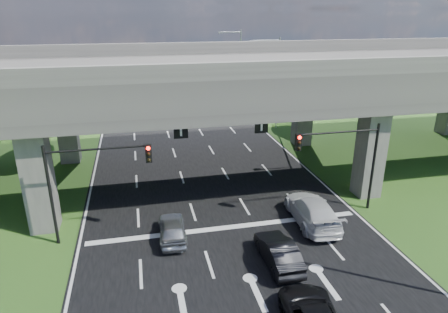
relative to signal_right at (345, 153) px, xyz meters
name	(u,v)px	position (x,y,z in m)	size (l,w,h in m)	color
ground	(242,260)	(-7.82, -3.94, -4.19)	(160.00, 160.00, 0.00)	#2B4F19
road	(208,185)	(-7.82, 6.06, -4.17)	(18.00, 120.00, 0.03)	black
overpass	(202,79)	(-7.82, 8.06, 3.73)	(80.00, 15.00, 10.00)	#3A3734
signal_right	(345,153)	(0.00, 0.00, 0.00)	(5.76, 0.54, 6.00)	black
signal_left	(89,174)	(-15.65, 0.00, 0.00)	(5.76, 0.54, 6.00)	black
streetlight_far	(275,77)	(2.27, 20.06, 1.66)	(3.38, 0.25, 10.00)	gray
streetlight_beyond	(238,60)	(2.27, 36.06, 1.66)	(3.38, 0.25, 10.00)	gray
tree_left_near	(45,92)	(-21.78, 22.06, 0.63)	(4.50, 4.50, 7.80)	black
tree_left_mid	(32,86)	(-24.78, 30.06, -0.01)	(3.91, 3.90, 6.76)	black
tree_left_far	(75,67)	(-20.78, 38.06, 0.95)	(4.80, 4.80, 8.32)	black
tree_right_near	(286,82)	(5.22, 24.06, 0.31)	(4.20, 4.20, 7.28)	black
tree_right_mid	(286,74)	(8.22, 32.06, -0.01)	(3.91, 3.90, 6.76)	black
tree_right_far	(244,63)	(4.22, 40.06, 0.63)	(4.50, 4.50, 7.80)	black
car_silver	(172,228)	(-11.27, -0.94, -3.49)	(1.58, 3.92, 1.34)	#A2A6AA
car_dark	(278,252)	(-6.02, -4.63, -3.46)	(1.48, 4.25, 1.40)	black
car_white	(312,210)	(-2.42, -0.94, -3.33)	(2.32, 5.70, 1.66)	silver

